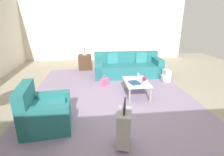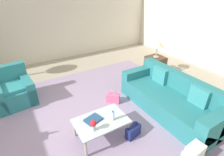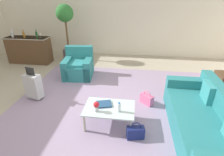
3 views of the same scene
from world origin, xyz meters
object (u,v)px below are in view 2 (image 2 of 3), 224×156
(flower_vase, at_px, (93,125))
(side_table, at_px, (155,66))
(water_bottle, at_px, (113,116))
(couch, at_px, (171,99))
(table_lamp, at_px, (158,44))
(backpack_white, at_px, (193,155))
(coffee_table, at_px, (101,122))
(handbag_navy, at_px, (133,131))
(handbag_pink, at_px, (113,98))
(coffee_table_book, at_px, (93,119))
(armchair, at_px, (13,91))

(flower_vase, xyz_separation_m, side_table, (3.02, 1.65, -0.23))
(side_table, bearing_deg, water_bottle, -148.39)
(couch, height_order, water_bottle, couch)
(table_lamp, height_order, backpack_white, table_lamp)
(coffee_table, bearing_deg, handbag_navy, -30.86)
(table_lamp, xyz_separation_m, handbag_pink, (-2.02, -0.66, -0.91))
(coffee_table_book, height_order, table_lamp, table_lamp)
(coffee_table, bearing_deg, flower_vase, -145.71)
(couch, height_order, armchair, armchair)
(armchair, height_order, handbag_navy, armchair)
(water_bottle, distance_m, coffee_table_book, 0.38)
(armchair, height_order, coffee_table_book, armchair)
(coffee_table, xyz_separation_m, flower_vase, (-0.22, -0.15, 0.18))
(couch, distance_m, backpack_white, 1.44)
(water_bottle, xyz_separation_m, handbag_pink, (0.58, 0.94, -0.37))
(coffee_table_book, distance_m, flower_vase, 0.27)
(handbag_navy, bearing_deg, handbag_pink, 77.73)
(side_table, distance_m, backpack_white, 3.32)
(armchair, xyz_separation_m, water_bottle, (1.51, -2.27, 0.20))
(armchair, xyz_separation_m, side_table, (4.11, -0.67, -0.00))
(water_bottle, relative_size, flower_vase, 1.00)
(couch, xyz_separation_m, coffee_table_book, (-1.92, 0.18, 0.12))
(armchair, bearing_deg, coffee_table_book, -60.40)
(armchair, xyz_separation_m, handbag_navy, (1.84, -2.49, -0.17))
(couch, relative_size, coffee_table_book, 8.14)
(coffee_table_book, distance_m, side_table, 3.25)
(coffee_table, distance_m, coffee_table_book, 0.16)
(coffee_table, height_order, flower_vase, flower_vase)
(couch, distance_m, coffee_table_book, 1.93)
(coffee_table_book, bearing_deg, water_bottle, -44.96)
(water_bottle, height_order, side_table, water_bottle)
(armchair, xyz_separation_m, handbag_pink, (2.09, -1.33, -0.17))
(backpack_white, bearing_deg, water_bottle, 123.90)
(couch, xyz_separation_m, flower_vase, (-2.02, -0.05, 0.23))
(handbag_pink, xyz_separation_m, backpack_white, (0.22, -2.13, 0.06))
(coffee_table, bearing_deg, side_table, 28.18)
(coffee_table_book, relative_size, backpack_white, 0.74)
(couch, height_order, table_lamp, table_lamp)
(side_table, xyz_separation_m, handbag_pink, (-2.02, -0.66, -0.17))
(couch, distance_m, handbag_pink, 1.39)
(water_bottle, distance_m, flower_vase, 0.42)
(coffee_table_book, xyz_separation_m, handbag_pink, (0.90, 0.76, -0.29))
(coffee_table, distance_m, handbag_navy, 0.66)
(couch, distance_m, side_table, 1.89)
(couch, relative_size, handbag_navy, 6.77)
(armchair, distance_m, backpack_white, 4.16)
(handbag_navy, height_order, backpack_white, backpack_white)
(couch, bearing_deg, handbag_pink, 137.27)
(flower_vase, bearing_deg, handbag_pink, 44.64)
(side_table, bearing_deg, backpack_white, -122.84)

